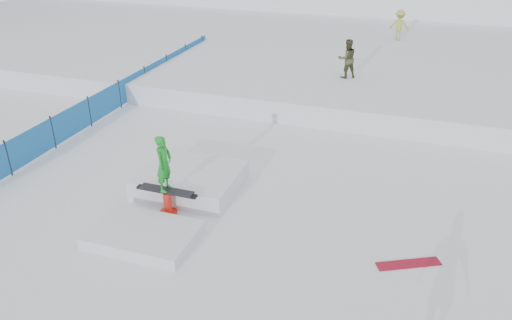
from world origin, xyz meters
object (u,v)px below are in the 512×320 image
(safety_fence, at_px, (120,94))
(walker_olive, at_px, (347,59))
(jib_rail_feature, at_px, (178,192))
(walker_ygreen, at_px, (399,25))

(safety_fence, height_order, walker_olive, walker_olive)
(walker_olive, bearing_deg, safety_fence, -5.71)
(safety_fence, height_order, jib_rail_feature, jib_rail_feature)
(walker_olive, bearing_deg, walker_ygreen, -134.12)
(walker_ygreen, bearing_deg, walker_olive, 81.86)
(safety_fence, distance_m, jib_rail_feature, 7.53)
(safety_fence, bearing_deg, walker_olive, 26.84)
(walker_olive, xyz_separation_m, jib_rail_feature, (-2.69, -9.45, -1.26))
(safety_fence, bearing_deg, jib_rail_feature, -46.59)
(walker_olive, distance_m, jib_rail_feature, 9.90)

